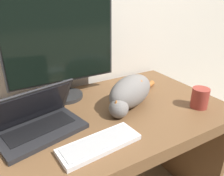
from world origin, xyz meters
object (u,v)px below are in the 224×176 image
object	(u,v)px
monitor	(62,47)
cat	(130,92)
laptop	(39,123)
coffee_mug	(200,98)
external_keyboard	(100,144)

from	to	relation	value
monitor	cat	xyz separation A→B (m)	(0.25, -0.26, -0.21)
laptop	cat	bearing A→B (deg)	-13.21
monitor	coffee_mug	size ratio (longest dim) A/B	5.62
external_keyboard	coffee_mug	distance (m)	0.59
laptop	cat	world-z (taller)	laptop
laptop	external_keyboard	bearing A→B (deg)	-63.68
external_keyboard	cat	distance (m)	0.36
laptop	external_keyboard	xyz separation A→B (m)	(0.18, -0.21, -0.03)
external_keyboard	cat	size ratio (longest dim) A/B	0.74
monitor	coffee_mug	xyz separation A→B (m)	(0.55, -0.45, -0.23)
cat	external_keyboard	bearing A→B (deg)	-166.83
cat	coffee_mug	xyz separation A→B (m)	(0.30, -0.19, -0.03)
external_keyboard	laptop	bearing A→B (deg)	124.63
cat	coffee_mug	bearing A→B (deg)	-56.04
monitor	external_keyboard	size ratio (longest dim) A/B	1.76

